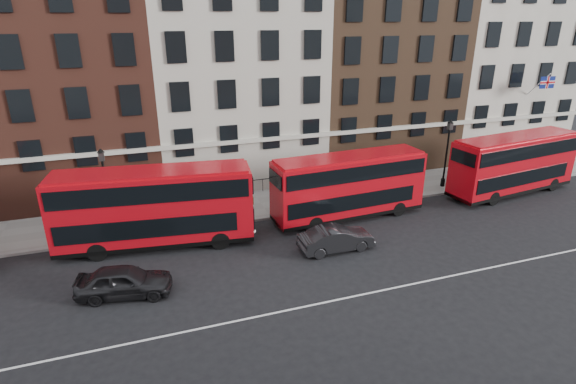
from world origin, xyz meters
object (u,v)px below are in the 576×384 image
object	(u,v)px
car_front	(336,239)
traffic_light	(575,148)
bus_d	(513,163)
car_rear	(124,281)
bus_b	(154,206)
bus_c	(348,185)

from	to	relation	value
car_front	traffic_light	xyz separation A→B (m)	(24.42, 5.57, 1.72)
bus_d	car_front	size ratio (longest dim) A/B	2.49
bus_d	car_rear	world-z (taller)	bus_d
bus_b	traffic_light	xyz separation A→B (m)	(34.20, 1.60, -0.07)
car_front	bus_b	bearing A→B (deg)	67.51
bus_d	car_front	xyz separation A→B (m)	(-16.38, -3.96, -1.70)
bus_d	traffic_light	size ratio (longest dim) A/B	3.36
bus_b	car_front	bearing A→B (deg)	-14.77
traffic_light	bus_c	bearing A→B (deg)	-175.78
bus_b	bus_c	size ratio (longest dim) A/B	1.09
bus_c	bus_d	distance (m)	13.75
bus_b	traffic_light	world-z (taller)	bus_b
bus_b	traffic_light	bearing A→B (deg)	9.99
traffic_light	bus_d	bearing A→B (deg)	-168.67
bus_c	traffic_light	world-z (taller)	bus_c
bus_c	car_rear	world-z (taller)	bus_c
bus_d	traffic_light	bearing A→B (deg)	4.27
traffic_light	bus_b	bearing A→B (deg)	-177.32
bus_b	bus_c	xyz separation A→B (m)	(12.41, -0.01, -0.18)
car_rear	traffic_light	xyz separation A→B (m)	(36.04, 6.39, 1.68)
bus_c	car_rear	distance (m)	15.12
bus_c	traffic_light	distance (m)	21.85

